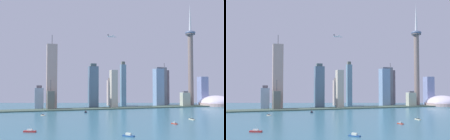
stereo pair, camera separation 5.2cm
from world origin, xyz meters
The scene contains 22 objects.
waterfront_pier centered at (0.00, 487.89, 1.28)m, with size 735.39×55.80×2.55m, color #3F5447.
observation_tower centered at (241.48, 511.23, 151.57)m, with size 32.46×32.46×327.82m.
stadium_dome centered at (316.15, 486.96, 8.40)m, with size 104.82×104.82×45.13m.
skyscraper_0 centered at (192.18, 593.27, 57.25)m, with size 22.84×26.04×138.96m.
skyscraper_1 centered at (164.62, 556.85, 60.91)m, with size 27.64×13.17×121.83m.
skyscraper_2 centered at (303.46, 536.87, 45.96)m, with size 27.91×23.99×91.93m.
skyscraper_3 centered at (206.75, 490.49, 21.87)m, with size 26.23×17.51×46.48m.
skyscraper_4 centered at (-221.57, 538.00, 30.06)m, with size 23.51×15.33×64.34m.
skyscraper_5 centered at (-188.60, 530.11, 89.25)m, with size 27.71×23.10×204.83m.
skyscraper_6 centered at (35.73, 571.78, 66.39)m, with size 15.90×14.64×138.71m.
skyscraper_7 centered at (1.07, 594.88, 41.26)m, with size 19.79×18.66×87.38m.
skyscraper_8 centered at (-70.70, 530.76, 61.06)m, with size 27.05×21.52×127.27m.
skyscraper_9 centered at (137.23, 529.64, 58.64)m, with size 26.65×26.91×120.29m.
skyscraper_10 centered at (-193.62, 498.33, 25.02)m, with size 18.08×23.42×79.19m.
skyscraper_11 centered at (-17.26, 504.46, 54.03)m, with size 18.79×21.37×108.07m.
boat_0 centered at (-251.98, 164.24, 1.58)m, with size 18.26×11.51×9.97m.
boat_1 centered at (46.57, 213.71, 1.16)m, with size 4.73×15.34×7.52m.
boat_2 centered at (-221.30, 367.66, 1.37)m, with size 9.73×8.36×8.03m.
boat_3 centered at (-120.15, 401.06, 1.50)m, with size 9.56×16.65×4.20m.
boat_4 centered at (-14.50, 173.06, 1.29)m, with size 7.31×12.49×6.81m.
boat_6 centered at (-129.49, 91.93, 1.65)m, with size 14.72×15.16×4.63m.
airplane centered at (-34.66, 467.25, 197.95)m, with size 26.23×28.20×7.27m.
Camera 1 is at (-260.34, -251.44, 69.01)m, focal length 44.61 mm.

